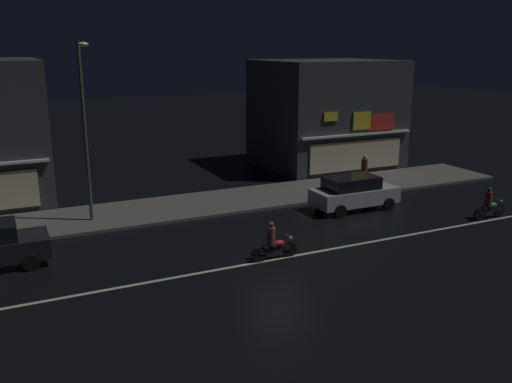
% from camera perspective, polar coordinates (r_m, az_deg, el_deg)
% --- Properties ---
extents(ground_plane, '(140.00, 140.00, 0.00)m').
position_cam_1_polar(ground_plane, '(21.15, 2.30, -6.98)').
color(ground_plane, black).
extents(lane_divider_stripe, '(33.98, 0.16, 0.01)m').
position_cam_1_polar(lane_divider_stripe, '(21.15, 2.30, -6.96)').
color(lane_divider_stripe, beige).
rests_on(lane_divider_stripe, ground).
extents(sidewalk_far, '(35.77, 4.23, 0.14)m').
position_cam_1_polar(sidewalk_far, '(28.10, -5.32, -1.30)').
color(sidewalk_far, '#5B5954').
rests_on(sidewalk_far, ground).
extents(storefront_center_block, '(8.26, 7.48, 6.94)m').
position_cam_1_polar(storefront_center_block, '(37.23, 7.18, 7.98)').
color(storefront_center_block, '#383A3F').
rests_on(storefront_center_block, ground).
extents(streetlamp_mid, '(0.44, 1.64, 7.94)m').
position_cam_1_polar(streetlamp_mid, '(25.18, -17.30, 7.14)').
color(streetlamp_mid, '#47494C').
rests_on(streetlamp_mid, sidewalk_far).
extents(pedestrian_on_sidewalk, '(0.35, 0.35, 1.82)m').
position_cam_1_polar(pedestrian_on_sidewalk, '(31.48, 11.11, 1.98)').
color(pedestrian_on_sidewalk, brown).
rests_on(pedestrian_on_sidewalk, sidewalk_far).
extents(parked_car_near_kerb, '(4.30, 1.98, 1.67)m').
position_cam_1_polar(parked_car_near_kerb, '(27.55, 10.06, -0.07)').
color(parked_car_near_kerb, silver).
rests_on(parked_car_near_kerb, ground).
extents(motorcycle_lead, '(1.90, 0.60, 1.52)m').
position_cam_1_polar(motorcycle_lead, '(20.86, 1.80, -5.43)').
color(motorcycle_lead, black).
rests_on(motorcycle_lead, ground).
extents(motorcycle_opposite_lane, '(1.90, 0.60, 1.52)m').
position_cam_1_polar(motorcycle_opposite_lane, '(27.95, 22.97, -1.33)').
color(motorcycle_opposite_lane, black).
rests_on(motorcycle_opposite_lane, ground).
extents(traffic_cone, '(0.36, 0.36, 0.55)m').
position_cam_1_polar(traffic_cone, '(28.23, 9.85, -0.95)').
color(traffic_cone, orange).
rests_on(traffic_cone, ground).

